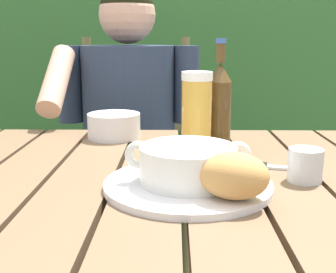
{
  "coord_description": "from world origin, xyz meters",
  "views": [
    {
      "loc": [
        0.05,
        -0.81,
        1.03
      ],
      "look_at": [
        0.04,
        0.01,
        0.85
      ],
      "focal_mm": 46.12,
      "sensor_mm": 36.0,
      "label": 1
    }
  ],
  "objects_px": {
    "bread_roll": "(234,176)",
    "person_eating": "(127,132)",
    "soup_bowl": "(188,163)",
    "water_glass_small": "(305,165)",
    "serving_plate": "(188,185)",
    "beer_bottle": "(219,103)",
    "table_knife": "(265,166)",
    "diner_bowl": "(114,126)",
    "chair_near_diner": "(135,174)",
    "beer_glass": "(197,113)"
  },
  "relations": [
    {
      "from": "chair_near_diner",
      "to": "water_glass_small",
      "type": "height_order",
      "value": "chair_near_diner"
    },
    {
      "from": "diner_bowl",
      "to": "person_eating",
      "type": "bearing_deg",
      "value": 90.49
    },
    {
      "from": "serving_plate",
      "to": "table_knife",
      "type": "xyz_separation_m",
      "value": [
        0.16,
        0.12,
        -0.0
      ]
    },
    {
      "from": "serving_plate",
      "to": "water_glass_small",
      "type": "distance_m",
      "value": 0.22
    },
    {
      "from": "person_eating",
      "to": "beer_glass",
      "type": "relative_size",
      "value": 6.58
    },
    {
      "from": "beer_bottle",
      "to": "water_glass_small",
      "type": "bearing_deg",
      "value": -62.7
    },
    {
      "from": "diner_bowl",
      "to": "water_glass_small",
      "type": "bearing_deg",
      "value": -41.23
    },
    {
      "from": "table_knife",
      "to": "beer_bottle",
      "type": "bearing_deg",
      "value": 113.72
    },
    {
      "from": "bread_roll",
      "to": "serving_plate",
      "type": "bearing_deg",
      "value": 130.6
    },
    {
      "from": "chair_near_diner",
      "to": "serving_plate",
      "type": "distance_m",
      "value": 0.99
    },
    {
      "from": "beer_glass",
      "to": "diner_bowl",
      "type": "distance_m",
      "value": 0.26
    },
    {
      "from": "chair_near_diner",
      "to": "beer_glass",
      "type": "relative_size",
      "value": 5.61
    },
    {
      "from": "soup_bowl",
      "to": "beer_bottle",
      "type": "bearing_deg",
      "value": 74.46
    },
    {
      "from": "chair_near_diner",
      "to": "soup_bowl",
      "type": "relative_size",
      "value": 4.73
    },
    {
      "from": "water_glass_small",
      "to": "diner_bowl",
      "type": "xyz_separation_m",
      "value": [
        -0.4,
        0.35,
        0.0
      ]
    },
    {
      "from": "beer_bottle",
      "to": "diner_bowl",
      "type": "bearing_deg",
      "value": 160.95
    },
    {
      "from": "chair_near_diner",
      "to": "beer_glass",
      "type": "height_order",
      "value": "chair_near_diner"
    },
    {
      "from": "beer_glass",
      "to": "table_knife",
      "type": "bearing_deg",
      "value": -42.32
    },
    {
      "from": "beer_bottle",
      "to": "table_knife",
      "type": "distance_m",
      "value": 0.22
    },
    {
      "from": "beer_glass",
      "to": "beer_bottle",
      "type": "relative_size",
      "value": 0.72
    },
    {
      "from": "beer_bottle",
      "to": "diner_bowl",
      "type": "xyz_separation_m",
      "value": [
        -0.27,
        0.09,
        -0.07
      ]
    },
    {
      "from": "table_knife",
      "to": "diner_bowl",
      "type": "bearing_deg",
      "value": 141.92
    },
    {
      "from": "soup_bowl",
      "to": "beer_bottle",
      "type": "height_order",
      "value": "beer_bottle"
    },
    {
      "from": "beer_glass",
      "to": "water_glass_small",
      "type": "bearing_deg",
      "value": -46.91
    },
    {
      "from": "serving_plate",
      "to": "diner_bowl",
      "type": "bearing_deg",
      "value": 115.09
    },
    {
      "from": "bread_roll",
      "to": "table_knife",
      "type": "xyz_separation_m",
      "value": [
        0.09,
        0.2,
        -0.05
      ]
    },
    {
      "from": "diner_bowl",
      "to": "beer_bottle",
      "type": "bearing_deg",
      "value": -19.05
    },
    {
      "from": "serving_plate",
      "to": "water_glass_small",
      "type": "xyz_separation_m",
      "value": [
        0.22,
        0.04,
        0.02
      ]
    },
    {
      "from": "person_eating",
      "to": "diner_bowl",
      "type": "distance_m",
      "value": 0.35
    },
    {
      "from": "bread_roll",
      "to": "table_knife",
      "type": "relative_size",
      "value": 0.78
    },
    {
      "from": "water_glass_small",
      "to": "bread_roll",
      "type": "bearing_deg",
      "value": -140.62
    },
    {
      "from": "serving_plate",
      "to": "beer_bottle",
      "type": "xyz_separation_m",
      "value": [
        0.08,
        0.3,
        0.1
      ]
    },
    {
      "from": "person_eating",
      "to": "beer_glass",
      "type": "xyz_separation_m",
      "value": [
        0.21,
        -0.48,
        0.15
      ]
    },
    {
      "from": "water_glass_small",
      "to": "person_eating",
      "type": "bearing_deg",
      "value": 120.32
    },
    {
      "from": "serving_plate",
      "to": "beer_glass",
      "type": "bearing_deg",
      "value": 83.85
    },
    {
      "from": "beer_glass",
      "to": "table_knife",
      "type": "relative_size",
      "value": 1.12
    },
    {
      "from": "chair_near_diner",
      "to": "water_glass_small",
      "type": "bearing_deg",
      "value": -65.83
    },
    {
      "from": "soup_bowl",
      "to": "water_glass_small",
      "type": "bearing_deg",
      "value": 10.72
    },
    {
      "from": "soup_bowl",
      "to": "beer_bottle",
      "type": "distance_m",
      "value": 0.32
    },
    {
      "from": "soup_bowl",
      "to": "water_glass_small",
      "type": "height_order",
      "value": "soup_bowl"
    },
    {
      "from": "soup_bowl",
      "to": "bread_roll",
      "type": "relative_size",
      "value": 1.71
    },
    {
      "from": "beer_glass",
      "to": "beer_bottle",
      "type": "xyz_separation_m",
      "value": [
        0.06,
        0.05,
        0.01
      ]
    },
    {
      "from": "soup_bowl",
      "to": "bread_roll",
      "type": "xyz_separation_m",
      "value": [
        0.07,
        -0.08,
        0.0
      ]
    },
    {
      "from": "serving_plate",
      "to": "soup_bowl",
      "type": "height_order",
      "value": "soup_bowl"
    },
    {
      "from": "chair_near_diner",
      "to": "bread_roll",
      "type": "bearing_deg",
      "value": -76.02
    },
    {
      "from": "diner_bowl",
      "to": "beer_glass",
      "type": "bearing_deg",
      "value": -35.05
    },
    {
      "from": "beer_bottle",
      "to": "table_knife",
      "type": "height_order",
      "value": "beer_bottle"
    },
    {
      "from": "water_glass_small",
      "to": "diner_bowl",
      "type": "bearing_deg",
      "value": 138.77
    },
    {
      "from": "bread_roll",
      "to": "person_eating",
      "type": "bearing_deg",
      "value": 107.47
    },
    {
      "from": "soup_bowl",
      "to": "water_glass_small",
      "type": "relative_size",
      "value": 3.47
    }
  ]
}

